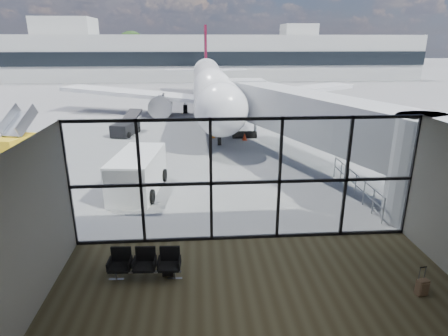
{
  "coord_description": "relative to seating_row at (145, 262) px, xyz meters",
  "views": [
    {
      "loc": [
        -1.64,
        -12.09,
        6.85
      ],
      "look_at": [
        -0.52,
        3.0,
        1.73
      ],
      "focal_mm": 30.0,
      "sensor_mm": 36.0,
      "label": 1
    }
  ],
  "objects": [
    {
      "name": "tree_3",
      "position": [
        -23.7,
        74.14,
        4.1
      ],
      "size": [
        4.95,
        4.95,
        7.12
      ],
      "color": "#382619",
      "rests_on": "ground"
    },
    {
      "name": "tree_1",
      "position": [
        -35.7,
        74.14,
        4.72
      ],
      "size": [
        5.61,
        5.61,
        8.07
      ],
      "color": "#382619",
      "rests_on": "ground"
    },
    {
      "name": "far_terminal",
      "position": [
        2.71,
        64.11,
        3.68
      ],
      "size": [
        80.0,
        12.2,
        11.0
      ],
      "color": "#A3A39F",
      "rests_on": "ground"
    },
    {
      "name": "backpack",
      "position": [
        0.65,
        0.03,
        -0.3
      ],
      "size": [
        0.33,
        0.3,
        0.49
      ],
      "rotation": [
        0.0,
        0.0,
        -0.02
      ],
      "color": "black",
      "rests_on": "ground"
    },
    {
      "name": "jet_bridge",
      "position": [
        8.2,
        9.21,
        2.23
      ],
      "size": [
        8.0,
        16.5,
        4.33
      ],
      "color": "#ABAEB1",
      "rests_on": "ground"
    },
    {
      "name": "mobile_stairs",
      "position": [
        -10.68,
        15.58,
        -0.0
      ],
      "size": [
        2.24,
        3.41,
        2.21
      ],
      "rotation": [
        0.0,
        0.0,
        -0.26
      ],
      "color": "gold",
      "rests_on": "ground"
    },
    {
      "name": "ground",
      "position": [
        3.3,
        42.14,
        -0.53
      ],
      "size": [
        220.0,
        220.0,
        0.0
      ],
      "primitive_type": "plane",
      "color": "slate",
      "rests_on": "ground"
    },
    {
      "name": "belt_loader",
      "position": [
        -3.82,
        18.94,
        0.03
      ],
      "size": [
        2.13,
        3.81,
        1.67
      ],
      "rotation": [
        0.0,
        0.0,
        -0.26
      ],
      "color": "black",
      "rests_on": "ground"
    },
    {
      "name": "seating_row",
      "position": [
        0.0,
        0.0,
        0.0
      ],
      "size": [
        2.17,
        0.7,
        0.96
      ],
      "rotation": [
        0.0,
        0.0,
        -0.05
      ],
      "color": "gray",
      "rests_on": "ground"
    },
    {
      "name": "service_van",
      "position": [
        -1.22,
        6.95,
        0.43
      ],
      "size": [
        2.5,
        4.48,
        1.86
      ],
      "rotation": [
        0.0,
        0.0,
        -0.12
      ],
      "color": "white",
      "rests_on": "ground"
    },
    {
      "name": "tree_2",
      "position": [
        -29.7,
        74.14,
        5.34
      ],
      "size": [
        6.27,
        6.27,
        9.03
      ],
      "color": "#382619",
      "rests_on": "ground"
    },
    {
      "name": "lounge_shell",
      "position": [
        3.3,
        -2.66,
        2.12
      ],
      "size": [
        12.02,
        8.01,
        4.51
      ],
      "color": "brown",
      "rests_on": "ground"
    },
    {
      "name": "airliner",
      "position": [
        3.14,
        28.59,
        2.2
      ],
      "size": [
        30.11,
        34.81,
        8.97
      ],
      "rotation": [
        0.0,
        0.0,
        0.0
      ],
      "color": "silver",
      "rests_on": "ground"
    },
    {
      "name": "tree_5",
      "position": [
        -11.7,
        74.14,
        5.34
      ],
      "size": [
        6.27,
        6.27,
        9.03
      ],
      "color": "#382619",
      "rests_on": "ground"
    },
    {
      "name": "apron_railing",
      "position": [
        8.9,
        5.64,
        0.19
      ],
      "size": [
        0.06,
        5.46,
        1.11
      ],
      "color": "gray",
      "rests_on": "ground"
    },
    {
      "name": "traffic_cone_c",
      "position": [
        5.12,
        16.52,
        -0.29
      ],
      "size": [
        0.36,
        0.36,
        0.51
      ],
      "color": "red",
      "rests_on": "ground"
    },
    {
      "name": "traffic_cone_a",
      "position": [
        2.82,
        17.38,
        -0.29
      ],
      "size": [
        0.36,
        0.36,
        0.51
      ],
      "color": "orange",
      "rests_on": "ground"
    },
    {
      "name": "tree_4",
      "position": [
        -17.7,
        74.14,
        4.72
      ],
      "size": [
        5.61,
        5.61,
        8.07
      ],
      "color": "#382619",
      "rests_on": "ground"
    },
    {
      "name": "glass_curtain_wall",
      "position": [
        3.3,
        2.14,
        1.72
      ],
      "size": [
        12.1,
        0.12,
        4.5
      ],
      "color": "white",
      "rests_on": "ground"
    },
    {
      "name": "suitcase",
      "position": [
        7.93,
        -1.46,
        -0.27
      ],
      "size": [
        0.34,
        0.27,
        0.86
      ],
      "rotation": [
        0.0,
        0.0,
        0.16
      ],
      "color": "#836349",
      "rests_on": "ground"
    }
  ]
}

